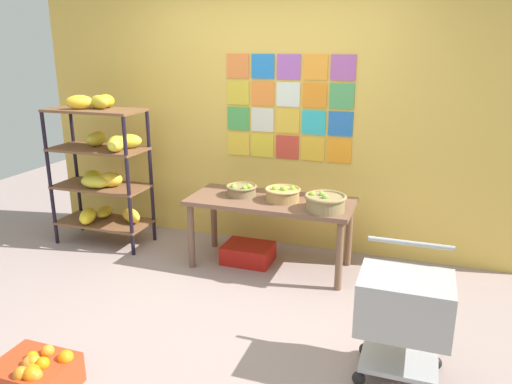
{
  "coord_description": "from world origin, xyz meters",
  "views": [
    {
      "loc": [
        1.44,
        -2.99,
        1.96
      ],
      "look_at": [
        0.18,
        0.64,
        0.81
      ],
      "focal_mm": 34.69,
      "sensor_mm": 36.0,
      "label": 1
    }
  ],
  "objects_px": {
    "produce_crate_under_table": "(248,253)",
    "orange_crate_foreground": "(35,375)",
    "banana_shelf_unit": "(102,166)",
    "display_table": "(271,208)",
    "fruit_basket_right": "(241,190)",
    "fruit_basket_back_right": "(283,194)",
    "fruit_basket_left": "(325,202)",
    "shopping_cart": "(404,308)"
  },
  "relations": [
    {
      "from": "produce_crate_under_table",
      "to": "orange_crate_foreground",
      "type": "relative_size",
      "value": 1.04
    },
    {
      "from": "banana_shelf_unit",
      "to": "display_table",
      "type": "bearing_deg",
      "value": -0.22
    },
    {
      "from": "display_table",
      "to": "fruit_basket_right",
      "type": "relative_size",
      "value": 5.16
    },
    {
      "from": "banana_shelf_unit",
      "to": "fruit_basket_right",
      "type": "height_order",
      "value": "banana_shelf_unit"
    },
    {
      "from": "display_table",
      "to": "produce_crate_under_table",
      "type": "bearing_deg",
      "value": 174.73
    },
    {
      "from": "fruit_basket_back_right",
      "to": "fruit_basket_left",
      "type": "height_order",
      "value": "fruit_basket_left"
    },
    {
      "from": "orange_crate_foreground",
      "to": "shopping_cart",
      "type": "relative_size",
      "value": 0.54
    },
    {
      "from": "fruit_basket_left",
      "to": "orange_crate_foreground",
      "type": "relative_size",
      "value": 0.8
    },
    {
      "from": "display_table",
      "to": "fruit_basket_right",
      "type": "xyz_separation_m",
      "value": [
        -0.29,
        0.03,
        0.14
      ]
    },
    {
      "from": "fruit_basket_right",
      "to": "fruit_basket_back_right",
      "type": "xyz_separation_m",
      "value": [
        0.4,
        -0.02,
        0.01
      ]
    },
    {
      "from": "display_table",
      "to": "fruit_basket_left",
      "type": "xyz_separation_m",
      "value": [
        0.51,
        -0.14,
        0.16
      ]
    },
    {
      "from": "banana_shelf_unit",
      "to": "fruit_basket_back_right",
      "type": "height_order",
      "value": "banana_shelf_unit"
    },
    {
      "from": "fruit_basket_right",
      "to": "orange_crate_foreground",
      "type": "height_order",
      "value": "fruit_basket_right"
    },
    {
      "from": "display_table",
      "to": "shopping_cart",
      "type": "xyz_separation_m",
      "value": [
        1.22,
        -1.25,
        -0.09
      ]
    },
    {
      "from": "banana_shelf_unit",
      "to": "fruit_basket_back_right",
      "type": "distance_m",
      "value": 1.86
    },
    {
      "from": "display_table",
      "to": "fruit_basket_left",
      "type": "bearing_deg",
      "value": -15.31
    },
    {
      "from": "orange_crate_foreground",
      "to": "fruit_basket_left",
      "type": "bearing_deg",
      "value": 56.52
    },
    {
      "from": "fruit_basket_left",
      "to": "orange_crate_foreground",
      "type": "bearing_deg",
      "value": -123.48
    },
    {
      "from": "fruit_basket_right",
      "to": "produce_crate_under_table",
      "type": "height_order",
      "value": "fruit_basket_right"
    },
    {
      "from": "fruit_basket_left",
      "to": "produce_crate_under_table",
      "type": "distance_m",
      "value": 0.99
    },
    {
      "from": "fruit_basket_left",
      "to": "produce_crate_under_table",
      "type": "height_order",
      "value": "fruit_basket_left"
    },
    {
      "from": "banana_shelf_unit",
      "to": "fruit_basket_right",
      "type": "relative_size",
      "value": 5.31
    },
    {
      "from": "display_table",
      "to": "shopping_cart",
      "type": "distance_m",
      "value": 1.75
    },
    {
      "from": "banana_shelf_unit",
      "to": "orange_crate_foreground",
      "type": "height_order",
      "value": "banana_shelf_unit"
    },
    {
      "from": "fruit_basket_back_right",
      "to": "fruit_basket_left",
      "type": "xyz_separation_m",
      "value": [
        0.41,
        -0.15,
        0.01
      ]
    },
    {
      "from": "display_table",
      "to": "fruit_basket_back_right",
      "type": "distance_m",
      "value": 0.18
    },
    {
      "from": "produce_crate_under_table",
      "to": "orange_crate_foreground",
      "type": "distance_m",
      "value": 2.18
    },
    {
      "from": "display_table",
      "to": "produce_crate_under_table",
      "type": "relative_size",
      "value": 3.24
    },
    {
      "from": "display_table",
      "to": "orange_crate_foreground",
      "type": "relative_size",
      "value": 3.36
    },
    {
      "from": "fruit_basket_back_right",
      "to": "fruit_basket_left",
      "type": "distance_m",
      "value": 0.43
    },
    {
      "from": "display_table",
      "to": "produce_crate_under_table",
      "type": "xyz_separation_m",
      "value": [
        -0.22,
        0.02,
        -0.48
      ]
    },
    {
      "from": "fruit_basket_left",
      "to": "orange_crate_foreground",
      "type": "height_order",
      "value": "fruit_basket_left"
    },
    {
      "from": "banana_shelf_unit",
      "to": "shopping_cart",
      "type": "height_order",
      "value": "banana_shelf_unit"
    },
    {
      "from": "fruit_basket_right",
      "to": "shopping_cart",
      "type": "xyz_separation_m",
      "value": [
        1.51,
        -1.28,
        -0.23
      ]
    },
    {
      "from": "fruit_basket_left",
      "to": "produce_crate_under_table",
      "type": "relative_size",
      "value": 0.77
    },
    {
      "from": "fruit_basket_back_right",
      "to": "fruit_basket_left",
      "type": "relative_size",
      "value": 0.9
    },
    {
      "from": "fruit_basket_back_right",
      "to": "orange_crate_foreground",
      "type": "bearing_deg",
      "value": -112.84
    },
    {
      "from": "shopping_cart",
      "to": "orange_crate_foreground",
      "type": "bearing_deg",
      "value": -160.73
    },
    {
      "from": "display_table",
      "to": "fruit_basket_back_right",
      "type": "xyz_separation_m",
      "value": [
        0.11,
        0.01,
        0.14
      ]
    },
    {
      "from": "banana_shelf_unit",
      "to": "produce_crate_under_table",
      "type": "bearing_deg",
      "value": 0.52
    },
    {
      "from": "fruit_basket_left",
      "to": "orange_crate_foreground",
      "type": "distance_m",
      "value": 2.42
    },
    {
      "from": "produce_crate_under_table",
      "to": "shopping_cart",
      "type": "height_order",
      "value": "shopping_cart"
    }
  ]
}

